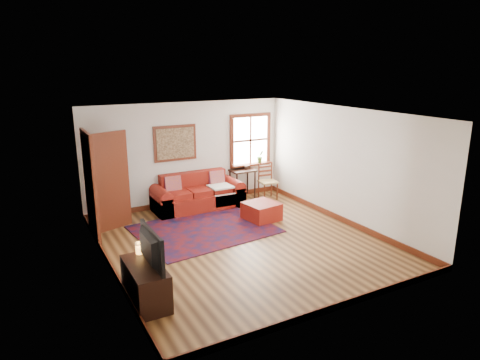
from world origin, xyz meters
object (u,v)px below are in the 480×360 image
red_leather_sofa (198,197)px  red_ottoman (261,211)px  side_table (242,174)px  ladder_back_chair (267,180)px  media_cabinet (146,283)px

red_leather_sofa → red_ottoman: bearing=-57.4°
side_table → ladder_back_chair: ladder_back_chair is taller
red_leather_sofa → side_table: (1.34, 0.20, 0.34)m
ladder_back_chair → red_leather_sofa: bearing=175.4°
red_ottoman → media_cabinet: (-3.25, -2.12, 0.09)m
ladder_back_chair → media_cabinet: 5.41m
red_ottoman → side_table: bearing=67.3°
red_leather_sofa → media_cabinet: (-2.33, -3.56, 0.01)m
red_ottoman → media_cabinet: media_cabinet is taller
ladder_back_chair → media_cabinet: ladder_back_chair is taller
side_table → media_cabinet: size_ratio=0.72×
side_table → media_cabinet: 5.26m
red_ottoman → side_table: 1.74m
side_table → media_cabinet: side_table is taller
ladder_back_chair → media_cabinet: bearing=-140.9°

